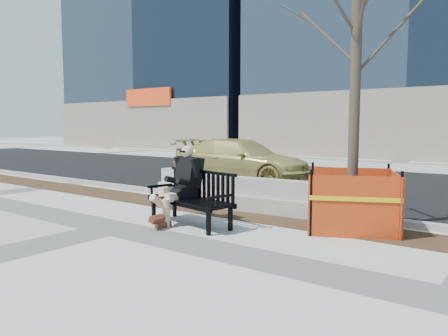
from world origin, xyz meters
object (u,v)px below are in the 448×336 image
Objects in this scene: seated_man at (183,222)px; jersey_barrier_right at (260,212)px; sedan at (241,181)px; jersey_barrier_left at (192,199)px; tree_fence at (351,229)px; bench at (190,225)px.

seated_man reaches higher than jersey_barrier_right.
jersey_barrier_left is (1.09, -3.88, 0.00)m from sedan.
sedan is 1.89× the size of jersey_barrier_right.
jersey_barrier_right is (-2.30, 0.35, 0.00)m from tree_fence.
bench is at bearing -36.33° from jersey_barrier_left.
tree_fence is 7.41m from sedan.
bench reaches higher than jersey_barrier_left.
bench is 1.31× the size of seated_man.
sedan is at bearing 125.28° from jersey_barrier_right.
tree_fence is 2.31× the size of jersey_barrier_left.
tree_fence reaches higher than jersey_barrier_right.
bench is 6.97m from sedan.
tree_fence is 1.18× the size of sedan.
sedan is at bearing 118.85° from jersey_barrier_left.
seated_man is 2.85m from jersey_barrier_left.
jersey_barrier_left is at bearing 138.51° from seated_man.
bench is at bearing -148.86° from tree_fence.
sedan is at bearing 125.59° from seated_man.
sedan is (-2.83, 6.13, 0.00)m from seated_man.
jersey_barrier_right is (2.41, -0.39, 0.00)m from jersey_barrier_left.
jersey_barrier_right is at bearing -143.72° from sedan.
bench is 0.79× the size of jersey_barrier_left.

